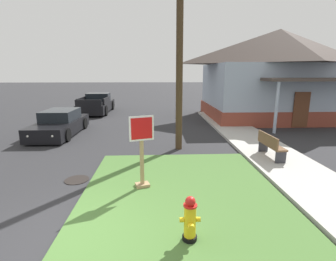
{
  "coord_description": "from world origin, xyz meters",
  "views": [
    {
      "loc": [
        1.62,
        -4.21,
        3.11
      ],
      "look_at": [
        2.04,
        4.44,
        1.11
      ],
      "focal_mm": 26.91,
      "sensor_mm": 36.0,
      "label": 1
    }
  ],
  "objects_px": {
    "utility_pole": "(180,24)",
    "manhole_cover": "(77,180)",
    "street_bench": "(270,145)",
    "pickup_truck_black": "(97,105)",
    "fire_hydrant": "(190,220)",
    "stop_sign": "(142,155)",
    "parked_sedan_black": "(60,124)"
  },
  "relations": [
    {
      "from": "stop_sign",
      "to": "street_bench",
      "type": "height_order",
      "value": "stop_sign"
    },
    {
      "from": "fire_hydrant",
      "to": "stop_sign",
      "type": "bearing_deg",
      "value": 113.22
    },
    {
      "from": "manhole_cover",
      "to": "parked_sedan_black",
      "type": "bearing_deg",
      "value": 113.64
    },
    {
      "from": "stop_sign",
      "to": "parked_sedan_black",
      "type": "height_order",
      "value": "stop_sign"
    },
    {
      "from": "pickup_truck_black",
      "to": "utility_pole",
      "type": "xyz_separation_m",
      "value": [
        5.6,
        -10.13,
        4.26
      ]
    },
    {
      "from": "street_bench",
      "to": "manhole_cover",
      "type": "bearing_deg",
      "value": -167.38
    },
    {
      "from": "fire_hydrant",
      "to": "utility_pole",
      "type": "height_order",
      "value": "utility_pole"
    },
    {
      "from": "pickup_truck_black",
      "to": "utility_pole",
      "type": "relative_size",
      "value": 0.55
    },
    {
      "from": "stop_sign",
      "to": "utility_pole",
      "type": "relative_size",
      "value": 0.21
    },
    {
      "from": "parked_sedan_black",
      "to": "street_bench",
      "type": "height_order",
      "value": "parked_sedan_black"
    },
    {
      "from": "utility_pole",
      "to": "pickup_truck_black",
      "type": "bearing_deg",
      "value": 118.95
    },
    {
      "from": "pickup_truck_black",
      "to": "fire_hydrant",
      "type": "bearing_deg",
      "value": -71.87
    },
    {
      "from": "manhole_cover",
      "to": "pickup_truck_black",
      "type": "bearing_deg",
      "value": 99.98
    },
    {
      "from": "stop_sign",
      "to": "parked_sedan_black",
      "type": "xyz_separation_m",
      "value": [
        -4.52,
        6.48,
        -0.45
      ]
    },
    {
      "from": "pickup_truck_black",
      "to": "street_bench",
      "type": "relative_size",
      "value": 3.53
    },
    {
      "from": "fire_hydrant",
      "to": "stop_sign",
      "type": "relative_size",
      "value": 0.44
    },
    {
      "from": "manhole_cover",
      "to": "street_bench",
      "type": "xyz_separation_m",
      "value": [
        6.46,
        1.45,
        0.58
      ]
    },
    {
      "from": "pickup_truck_black",
      "to": "street_bench",
      "type": "distance_m",
      "value": 14.6
    },
    {
      "from": "street_bench",
      "to": "utility_pole",
      "type": "relative_size",
      "value": 0.16
    },
    {
      "from": "pickup_truck_black",
      "to": "stop_sign",
      "type": "bearing_deg",
      "value": -72.74
    },
    {
      "from": "parked_sedan_black",
      "to": "street_bench",
      "type": "xyz_separation_m",
      "value": [
        9.0,
        -4.35,
        0.04
      ]
    },
    {
      "from": "fire_hydrant",
      "to": "stop_sign",
      "type": "height_order",
      "value": "stop_sign"
    },
    {
      "from": "manhole_cover",
      "to": "utility_pole",
      "type": "xyz_separation_m",
      "value": [
        3.3,
        2.99,
        4.87
      ]
    },
    {
      "from": "pickup_truck_black",
      "to": "street_bench",
      "type": "height_order",
      "value": "pickup_truck_black"
    },
    {
      "from": "utility_pole",
      "to": "manhole_cover",
      "type": "bearing_deg",
      "value": -137.8
    },
    {
      "from": "stop_sign",
      "to": "manhole_cover",
      "type": "height_order",
      "value": "stop_sign"
    },
    {
      "from": "fire_hydrant",
      "to": "street_bench",
      "type": "xyz_separation_m",
      "value": [
        3.5,
        4.42,
        0.09
      ]
    },
    {
      "from": "stop_sign",
      "to": "utility_pole",
      "type": "xyz_separation_m",
      "value": [
        1.32,
        3.68,
        3.89
      ]
    },
    {
      "from": "street_bench",
      "to": "fire_hydrant",
      "type": "bearing_deg",
      "value": -128.33
    },
    {
      "from": "street_bench",
      "to": "pickup_truck_black",
      "type": "bearing_deg",
      "value": 126.91
    },
    {
      "from": "manhole_cover",
      "to": "parked_sedan_black",
      "type": "height_order",
      "value": "parked_sedan_black"
    },
    {
      "from": "pickup_truck_black",
      "to": "parked_sedan_black",
      "type": "bearing_deg",
      "value": -91.79
    }
  ]
}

